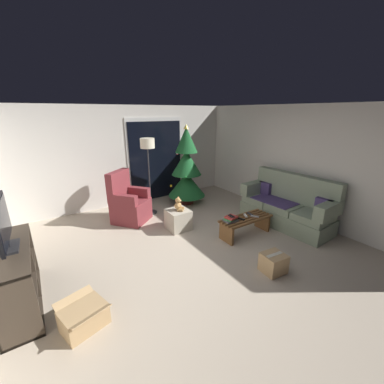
{
  "coord_description": "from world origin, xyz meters",
  "views": [
    {
      "loc": [
        -2.08,
        -3.07,
        2.35
      ],
      "look_at": [
        0.4,
        0.7,
        0.85
      ],
      "focal_mm": 22.82,
      "sensor_mm": 36.0,
      "label": 1
    }
  ],
  "objects_px": {
    "media_shelf": "(14,282)",
    "armchair": "(129,204)",
    "television": "(3,225)",
    "remote_silver": "(255,216)",
    "cell_phone": "(231,216)",
    "teddy_bear_honey": "(178,205)",
    "coffee_table": "(246,223)",
    "ottoman": "(178,220)",
    "cardboard_box_taped_mid_floor": "(273,263)",
    "couch": "(287,206)",
    "book_stack": "(231,219)",
    "remote_graphite": "(250,214)",
    "floor_lamp": "(148,151)",
    "cardboard_box_open_near_shelf": "(84,317)",
    "remote_white": "(245,216)",
    "christmas_tree": "(187,170)",
    "remote_black": "(241,219)"
  },
  "relations": [
    {
      "from": "remote_silver",
      "to": "cardboard_box_taped_mid_floor",
      "type": "xyz_separation_m",
      "value": [
        -0.65,
        -1.01,
        -0.24
      ]
    },
    {
      "from": "media_shelf",
      "to": "armchair",
      "type": "bearing_deg",
      "value": 40.27
    },
    {
      "from": "coffee_table",
      "to": "remote_silver",
      "type": "xyz_separation_m",
      "value": [
        0.17,
        -0.07,
        0.14
      ]
    },
    {
      "from": "media_shelf",
      "to": "ottoman",
      "type": "relative_size",
      "value": 3.18
    },
    {
      "from": "book_stack",
      "to": "floor_lamp",
      "type": "relative_size",
      "value": 0.15
    },
    {
      "from": "remote_white",
      "to": "cardboard_box_taped_mid_floor",
      "type": "bearing_deg",
      "value": 94.43
    },
    {
      "from": "coffee_table",
      "to": "book_stack",
      "type": "distance_m",
      "value": 0.41
    },
    {
      "from": "coffee_table",
      "to": "christmas_tree",
      "type": "bearing_deg",
      "value": 90.42
    },
    {
      "from": "armchair",
      "to": "television",
      "type": "relative_size",
      "value": 1.34
    },
    {
      "from": "remote_white",
      "to": "book_stack",
      "type": "xyz_separation_m",
      "value": [
        -0.41,
        -0.02,
        0.04
      ]
    },
    {
      "from": "couch",
      "to": "remote_silver",
      "type": "distance_m",
      "value": 0.96
    },
    {
      "from": "coffee_table",
      "to": "cell_phone",
      "type": "distance_m",
      "value": 0.44
    },
    {
      "from": "coffee_table",
      "to": "ottoman",
      "type": "bearing_deg",
      "value": 135.3
    },
    {
      "from": "armchair",
      "to": "television",
      "type": "height_order",
      "value": "television"
    },
    {
      "from": "ottoman",
      "to": "media_shelf",
      "type": "bearing_deg",
      "value": -164.2
    },
    {
      "from": "couch",
      "to": "remote_black",
      "type": "bearing_deg",
      "value": 175.34
    },
    {
      "from": "remote_silver",
      "to": "television",
      "type": "relative_size",
      "value": 0.19
    },
    {
      "from": "book_stack",
      "to": "media_shelf",
      "type": "bearing_deg",
      "value": 177.56
    },
    {
      "from": "remote_black",
      "to": "book_stack",
      "type": "height_order",
      "value": "book_stack"
    },
    {
      "from": "cardboard_box_taped_mid_floor",
      "to": "teddy_bear_honey",
      "type": "bearing_deg",
      "value": 103.3
    },
    {
      "from": "cardboard_box_open_near_shelf",
      "to": "teddy_bear_honey",
      "type": "bearing_deg",
      "value": 35.53
    },
    {
      "from": "floor_lamp",
      "to": "television",
      "type": "xyz_separation_m",
      "value": [
        -2.6,
        -1.83,
        -0.38
      ]
    },
    {
      "from": "cell_phone",
      "to": "teddy_bear_honey",
      "type": "distance_m",
      "value": 1.11
    },
    {
      "from": "cell_phone",
      "to": "ottoman",
      "type": "distance_m",
      "value": 1.15
    },
    {
      "from": "armchair",
      "to": "media_shelf",
      "type": "xyz_separation_m",
      "value": [
        -2.05,
        -1.74,
        -0.02
      ]
    },
    {
      "from": "teddy_bear_honey",
      "to": "floor_lamp",
      "type": "bearing_deg",
      "value": 96.57
    },
    {
      "from": "armchair",
      "to": "cardboard_box_taped_mid_floor",
      "type": "height_order",
      "value": "armchair"
    },
    {
      "from": "book_stack",
      "to": "remote_silver",
      "type": "bearing_deg",
      "value": -11.39
    },
    {
      "from": "christmas_tree",
      "to": "media_shelf",
      "type": "xyz_separation_m",
      "value": [
        -3.71,
        -1.97,
        -0.53
      ]
    },
    {
      "from": "remote_graphite",
      "to": "media_shelf",
      "type": "relative_size",
      "value": 0.11
    },
    {
      "from": "remote_silver",
      "to": "book_stack",
      "type": "distance_m",
      "value": 0.55
    },
    {
      "from": "media_shelf",
      "to": "cardboard_box_taped_mid_floor",
      "type": "distance_m",
      "value": 3.49
    },
    {
      "from": "media_shelf",
      "to": "television",
      "type": "height_order",
      "value": "television"
    },
    {
      "from": "cell_phone",
      "to": "media_shelf",
      "type": "xyz_separation_m",
      "value": [
        -3.36,
        0.16,
        -0.11
      ]
    },
    {
      "from": "remote_silver",
      "to": "armchair",
      "type": "distance_m",
      "value": 2.71
    },
    {
      "from": "remote_graphite",
      "to": "remote_silver",
      "type": "relative_size",
      "value": 1.0
    },
    {
      "from": "remote_white",
      "to": "remote_graphite",
      "type": "height_order",
      "value": "same"
    },
    {
      "from": "couch",
      "to": "remote_silver",
      "type": "relative_size",
      "value": 12.65
    },
    {
      "from": "cell_phone",
      "to": "armchair",
      "type": "relative_size",
      "value": 0.13
    },
    {
      "from": "remote_silver",
      "to": "teddy_bear_honey",
      "type": "relative_size",
      "value": 0.55
    },
    {
      "from": "coffee_table",
      "to": "christmas_tree",
      "type": "xyz_separation_m",
      "value": [
        -0.02,
        2.15,
        0.66
      ]
    },
    {
      "from": "remote_silver",
      "to": "teddy_bear_honey",
      "type": "bearing_deg",
      "value": 103.05
    },
    {
      "from": "couch",
      "to": "media_shelf",
      "type": "height_order",
      "value": "couch"
    },
    {
      "from": "television",
      "to": "ottoman",
      "type": "bearing_deg",
      "value": 14.96
    },
    {
      "from": "remote_white",
      "to": "floor_lamp",
      "type": "bearing_deg",
      "value": -31.12
    },
    {
      "from": "teddy_bear_honey",
      "to": "cardboard_box_taped_mid_floor",
      "type": "height_order",
      "value": "teddy_bear_honey"
    },
    {
      "from": "ottoman",
      "to": "cardboard_box_taped_mid_floor",
      "type": "distance_m",
      "value": 2.1
    },
    {
      "from": "floor_lamp",
      "to": "armchair",
      "type": "bearing_deg",
      "value": -165.89
    },
    {
      "from": "coffee_table",
      "to": "remote_graphite",
      "type": "height_order",
      "value": "remote_graphite"
    },
    {
      "from": "cardboard_box_taped_mid_floor",
      "to": "remote_white",
      "type": "bearing_deg",
      "value": 65.1
    }
  ]
}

